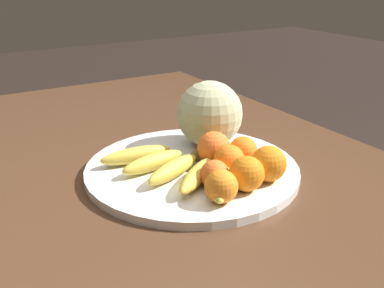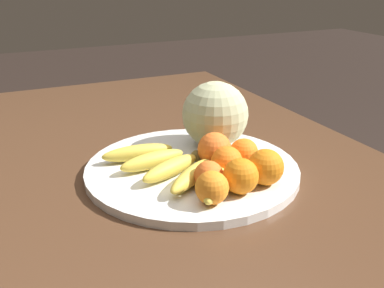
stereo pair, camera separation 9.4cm
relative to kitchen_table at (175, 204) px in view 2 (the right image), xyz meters
The scene contains 12 objects.
kitchen_table is the anchor object (origin of this frame).
fruit_bowl 0.11m from the kitchen_table, 35.32° to the left, with size 0.46×0.46×0.02m.
melon 0.23m from the kitchen_table, 110.06° to the left, with size 0.15×0.15×0.15m.
banana_bunch 0.14m from the kitchen_table, 23.63° to the right, with size 0.30×0.23×0.04m.
orange_front_left 0.20m from the kitchen_table, ahead, with size 0.06×0.06×0.06m.
orange_front_right 0.20m from the kitchen_table, 55.96° to the left, with size 0.06×0.06×0.06m.
orange_mid_center 0.26m from the kitchen_table, 34.76° to the left, with size 0.07×0.07×0.07m.
orange_back_left 0.24m from the kitchen_table, ahead, with size 0.06×0.06×0.06m.
orange_back_right 0.19m from the kitchen_table, 31.12° to the left, with size 0.06×0.06×0.06m.
orange_top_small 0.17m from the kitchen_table, 53.81° to the left, with size 0.07×0.07×0.07m.
orange_side_extra 0.24m from the kitchen_table, 17.43° to the left, with size 0.07×0.07×0.07m.
produce_tag 0.15m from the kitchen_table, 22.74° to the left, with size 0.09×0.07×0.00m.
Camera 2 is at (0.83, -0.34, 1.19)m, focal length 42.00 mm.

